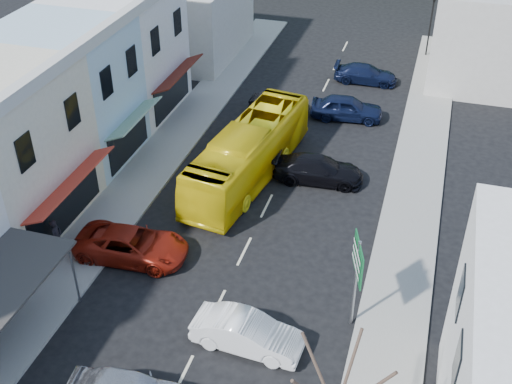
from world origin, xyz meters
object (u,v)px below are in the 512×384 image
Objects in this scene: pedestrian_left at (57,238)px; bus at (249,154)px; traffic_signal at (430,26)px; car_red at (132,246)px; car_white at (247,334)px; direction_sign at (355,284)px.

bus is at bearing -42.59° from pedestrian_left.
bus is 2.32× the size of traffic_signal.
car_red is at bearing -103.14° from bus.
bus is 2.52× the size of car_red.
pedestrian_left is at bearing 43.88° from traffic_signal.
car_white is 0.99× the size of direction_sign.
car_white is 0.96× the size of car_red.
pedestrian_left is (-10.46, 3.02, 0.30)m from car_white.
pedestrian_left is 0.38× the size of direction_sign.
bus is 12.35m from direction_sign.
pedestrian_left is at bearing 77.41° from car_white.
pedestrian_left is at bearing -118.24° from bus.
car_red is 31.86m from traffic_signal.
direction_sign is at bearing -98.53° from pedestrian_left.
traffic_signal is (4.64, 33.45, 1.80)m from car_white.
direction_sign reaches higher than bus.
pedestrian_left reaches higher than car_red.
traffic_signal reaches higher than direction_sign.
pedestrian_left reaches higher than car_white.
bus is 22.83m from traffic_signal.
traffic_signal is (15.10, 30.43, 1.50)m from pedestrian_left.
bus is at bearing -24.56° from car_red.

